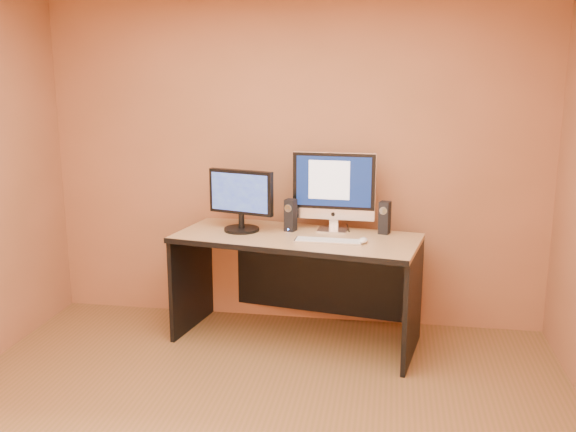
{
  "coord_description": "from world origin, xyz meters",
  "views": [
    {
      "loc": [
        0.77,
        -3.02,
        2.02
      ],
      "look_at": [
        0.04,
        1.43,
        1.0
      ],
      "focal_mm": 40.0,
      "sensor_mm": 36.0,
      "label": 1
    }
  ],
  "objects": [
    {
      "name": "keyboard",
      "position": [
        0.34,
        1.39,
        0.84
      ],
      "size": [
        0.48,
        0.14,
        0.02
      ],
      "primitive_type": "cube",
      "rotation": [
        0.0,
        0.0,
        -0.03
      ],
      "color": "silver",
      "rests_on": "desk"
    },
    {
      "name": "speaker_right",
      "position": [
        0.73,
        1.7,
        0.95
      ],
      "size": [
        0.1,
        0.1,
        0.25
      ],
      "primitive_type": null,
      "rotation": [
        0.0,
        0.0,
        -0.28
      ],
      "color": "black",
      "rests_on": "desk"
    },
    {
      "name": "walls",
      "position": [
        0.0,
        0.0,
        1.3
      ],
      "size": [
        4.0,
        4.0,
        2.6
      ],
      "primitive_type": null,
      "color": "#A06240",
      "rests_on": "ground"
    },
    {
      "name": "imac",
      "position": [
        0.34,
        1.74,
        1.13
      ],
      "size": [
        0.65,
        0.27,
        0.61
      ],
      "primitive_type": null,
      "rotation": [
        0.0,
        0.0,
        -0.06
      ],
      "color": "silver",
      "rests_on": "desk"
    },
    {
      "name": "cable_b",
      "position": [
        0.31,
        1.83,
        0.83
      ],
      "size": [
        0.11,
        0.18,
        0.01
      ],
      "primitive_type": "cylinder",
      "rotation": [
        1.57,
        0.0,
        -0.52
      ],
      "color": "black",
      "rests_on": "desk"
    },
    {
      "name": "second_monitor",
      "position": [
        -0.35,
        1.62,
        1.06
      ],
      "size": [
        0.59,
        0.41,
        0.47
      ],
      "primitive_type": null,
      "rotation": [
        0.0,
        0.0,
        -0.28
      ],
      "color": "black",
      "rests_on": "desk"
    },
    {
      "name": "cable_a",
      "position": [
        0.45,
        1.83,
        0.83
      ],
      "size": [
        0.04,
        0.24,
        0.01
      ],
      "primitive_type": "cylinder",
      "rotation": [
        1.57,
        0.0,
        0.14
      ],
      "color": "black",
      "rests_on": "desk"
    },
    {
      "name": "desk",
      "position": [
        0.09,
        1.53,
        0.41
      ],
      "size": [
        1.89,
        1.08,
        0.83
      ],
      "primitive_type": null,
      "rotation": [
        0.0,
        0.0,
        -0.17
      ],
      "color": "tan",
      "rests_on": "ground"
    },
    {
      "name": "speaker_left",
      "position": [
        0.02,
        1.68,
        0.95
      ],
      "size": [
        0.1,
        0.1,
        0.25
      ],
      "primitive_type": null,
      "rotation": [
        0.0,
        0.0,
        -0.31
      ],
      "color": "black",
      "rests_on": "desk"
    },
    {
      "name": "mouse",
      "position": [
        0.59,
        1.41,
        0.85
      ],
      "size": [
        0.08,
        0.12,
        0.04
      ],
      "primitive_type": "ellipsoid",
      "rotation": [
        0.0,
        0.0,
        -0.17
      ],
      "color": "white",
      "rests_on": "desk"
    }
  ]
}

